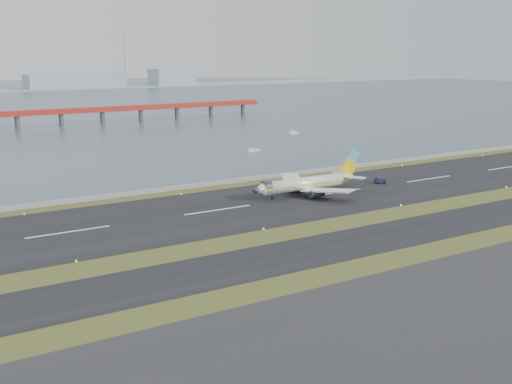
% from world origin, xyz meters
% --- Properties ---
extents(ground, '(1000.00, 1000.00, 0.00)m').
position_xyz_m(ground, '(0.00, 0.00, 0.00)').
color(ground, '#3B4B1B').
rests_on(ground, ground).
extents(apron_strip, '(1000.00, 50.00, 0.10)m').
position_xyz_m(apron_strip, '(0.00, -55.00, 0.05)').
color(apron_strip, '#2F2F31').
rests_on(apron_strip, ground).
extents(taxiway_strip, '(1000.00, 18.00, 0.10)m').
position_xyz_m(taxiway_strip, '(0.00, -12.00, 0.05)').
color(taxiway_strip, black).
rests_on(taxiway_strip, ground).
extents(runway_strip, '(1000.00, 45.00, 0.10)m').
position_xyz_m(runway_strip, '(0.00, 30.00, 0.05)').
color(runway_strip, black).
rests_on(runway_strip, ground).
extents(seawall, '(1000.00, 2.50, 1.00)m').
position_xyz_m(seawall, '(0.00, 60.00, 0.50)').
color(seawall, gray).
rests_on(seawall, ground).
extents(red_pier, '(260.00, 5.00, 10.20)m').
position_xyz_m(red_pier, '(20.00, 250.00, 7.28)').
color(red_pier, '#AB291D').
rests_on(red_pier, ground).
extents(airliner, '(38.52, 32.89, 12.80)m').
position_xyz_m(airliner, '(31.67, 32.48, 3.46)').
color(airliner, white).
rests_on(airliner, ground).
extents(pushback_tug, '(3.84, 2.92, 2.18)m').
position_xyz_m(pushback_tug, '(61.07, 33.19, 1.06)').
color(pushback_tug, '#131C34').
rests_on(pushback_tug, ground).
extents(workboat_near, '(6.64, 2.80, 1.56)m').
position_xyz_m(workboat_near, '(61.81, 111.84, 0.49)').
color(workboat_near, silver).
rests_on(workboat_near, ground).
extents(workboat_far, '(8.29, 5.58, 1.94)m').
position_xyz_m(workboat_far, '(109.95, 150.48, 0.61)').
color(workboat_far, silver).
rests_on(workboat_far, ground).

